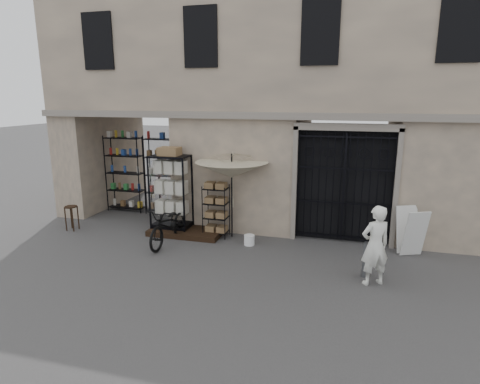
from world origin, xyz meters
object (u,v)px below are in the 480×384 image
(wire_rack, at_px, (216,212))
(bicycle, at_px, (169,243))
(wooden_stool, at_px, (72,217))
(white_bucket, at_px, (249,240))
(shopkeeper, at_px, (372,284))
(market_umbrella, at_px, (232,165))
(steel_bollard, at_px, (366,260))
(display_cabinet, at_px, (171,195))
(easel_sign, at_px, (411,231))

(wire_rack, bearing_deg, bicycle, -156.77)
(bicycle, xyz_separation_m, wooden_stool, (-3.14, 0.26, 0.37))
(white_bucket, distance_m, shopkeeper, 3.31)
(wire_rack, xyz_separation_m, market_umbrella, (0.42, 0.09, 1.27))
(wire_rack, height_order, wooden_stool, wire_rack)
(white_bucket, bearing_deg, steel_bollard, -22.32)
(steel_bollard, bearing_deg, wooden_stool, 173.09)
(bicycle, relative_size, steel_bollard, 2.50)
(wooden_stool, height_order, steel_bollard, steel_bollard)
(wire_rack, relative_size, steel_bollard, 1.87)
(white_bucket, bearing_deg, wire_rack, 159.01)
(steel_bollard, bearing_deg, wire_rack, 158.03)
(bicycle, bearing_deg, steel_bollard, -6.85)
(market_umbrella, xyz_separation_m, shopkeeper, (3.57, -1.95, -1.97))
(shopkeeper, bearing_deg, display_cabinet, -47.87)
(bicycle, distance_m, shopkeeper, 5.10)
(white_bucket, bearing_deg, easel_sign, 5.87)
(easel_sign, bearing_deg, wooden_stool, 160.81)
(easel_sign, bearing_deg, market_umbrella, 156.07)
(wooden_stool, bearing_deg, bicycle, -4.79)
(market_umbrella, xyz_separation_m, white_bucket, (0.61, -0.48, -1.84))
(white_bucket, relative_size, wooden_stool, 0.39)
(display_cabinet, relative_size, market_umbrella, 0.80)
(market_umbrella, bearing_deg, white_bucket, -38.28)
(wire_rack, distance_m, market_umbrella, 1.34)
(steel_bollard, relative_size, easel_sign, 0.67)
(display_cabinet, bearing_deg, shopkeeper, -9.99)
(wire_rack, relative_size, white_bucket, 5.25)
(steel_bollard, height_order, shopkeeper, steel_bollard)
(wooden_stool, bearing_deg, wire_rack, 8.00)
(wooden_stool, distance_m, easel_sign, 9.08)
(wooden_stool, xyz_separation_m, steel_bollard, (7.99, -0.97, 0.01))
(display_cabinet, bearing_deg, steel_bollard, -7.38)
(wire_rack, xyz_separation_m, easel_sign, (4.91, 0.01, -0.11))
(display_cabinet, xyz_separation_m, shopkeeper, (5.30, -1.88, -1.06))
(white_bucket, relative_size, easel_sign, 0.24)
(bicycle, distance_m, wooden_stool, 3.17)
(wire_rack, xyz_separation_m, bicycle, (-1.01, -0.85, -0.70))
(market_umbrella, distance_m, wooden_stool, 4.88)
(display_cabinet, distance_m, wire_rack, 1.37)
(white_bucket, height_order, steel_bollard, steel_bollard)
(display_cabinet, distance_m, steel_bollard, 5.44)
(white_bucket, distance_m, wooden_stool, 5.18)
(bicycle, xyz_separation_m, steel_bollard, (4.85, -0.71, 0.38))
(shopkeeper, bearing_deg, steel_bollard, -94.18)
(wooden_stool, bearing_deg, shopkeeper, -8.93)
(wire_rack, distance_m, easel_sign, 4.91)
(market_umbrella, relative_size, wooden_stool, 3.88)
(shopkeeper, height_order, easel_sign, easel_sign)
(market_umbrella, height_order, wooden_stool, market_umbrella)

